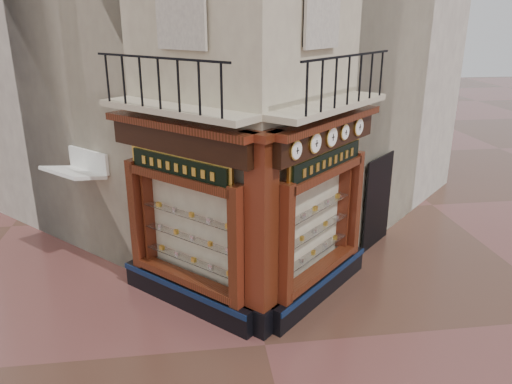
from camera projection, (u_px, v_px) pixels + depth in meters
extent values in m
plane|color=#4F3025|center=(265.00, 345.00, 9.35)|extent=(80.00, 80.00, 0.00)
cube|color=beige|center=(231.00, 9.00, 13.10)|extent=(11.31, 11.31, 12.00)
cube|color=beige|center=(144.00, 27.00, 15.27)|extent=(11.31, 11.31, 11.00)
cube|color=beige|center=(302.00, 27.00, 15.90)|extent=(11.31, 11.31, 11.00)
cube|color=black|center=(187.00, 295.00, 10.52)|extent=(2.72, 2.72, 0.55)
cube|color=#0B1B3B|center=(180.00, 290.00, 10.30)|extent=(2.50, 2.50, 0.12)
cube|color=#38190A|center=(237.00, 248.00, 9.22)|extent=(0.37, 0.37, 2.45)
cube|color=#38190A|center=(138.00, 214.00, 10.82)|extent=(0.37, 0.37, 2.45)
cube|color=beige|center=(195.00, 226.00, 10.27)|extent=(1.80, 1.80, 2.10)
cube|color=black|center=(180.00, 141.00, 9.42)|extent=(2.69, 2.69, 0.50)
cube|color=#38190A|center=(176.00, 125.00, 9.27)|extent=(2.86, 2.86, 0.14)
cube|color=black|center=(319.00, 285.00, 10.88)|extent=(2.72, 2.72, 0.55)
cube|color=#0B1B3B|center=(327.00, 279.00, 10.70)|extent=(2.50, 2.50, 0.12)
cube|color=#38190A|center=(285.00, 245.00, 9.33)|extent=(0.37, 0.37, 2.45)
cube|color=#38190A|center=(353.00, 203.00, 11.43)|extent=(0.37, 0.37, 2.45)
cube|color=beige|center=(309.00, 220.00, 10.58)|extent=(1.80, 1.80, 2.10)
cube|color=black|center=(326.00, 136.00, 9.78)|extent=(2.69, 2.69, 0.50)
cube|color=#38190A|center=(330.00, 121.00, 9.64)|extent=(2.86, 2.86, 0.14)
cube|color=black|center=(261.00, 317.00, 9.73)|extent=(0.78, 0.78, 0.55)
cube|color=#38190A|center=(262.00, 227.00, 9.09)|extent=(0.64, 0.64, 3.50)
cube|color=#38190A|center=(262.00, 135.00, 8.52)|extent=(0.85, 0.85, 0.14)
cube|color=beige|center=(174.00, 110.00, 9.16)|extent=(2.97, 2.97, 0.12)
cube|color=black|center=(157.00, 58.00, 8.59)|extent=(2.36, 2.36, 0.04)
cube|color=beige|center=(331.00, 106.00, 9.53)|extent=(2.97, 2.97, 0.12)
cube|color=black|center=(350.00, 56.00, 9.03)|extent=(2.36, 2.36, 0.04)
cylinder|color=gold|center=(296.00, 150.00, 8.69)|extent=(0.28, 0.28, 0.35)
cylinder|color=white|center=(297.00, 150.00, 8.67)|extent=(0.23, 0.23, 0.30)
cube|color=black|center=(298.00, 151.00, 8.66)|extent=(0.02, 0.02, 0.12)
cube|color=black|center=(298.00, 151.00, 8.66)|extent=(0.07, 0.07, 0.01)
cylinder|color=gold|center=(315.00, 143.00, 9.17)|extent=(0.32, 0.32, 0.40)
cylinder|color=white|center=(316.00, 143.00, 9.16)|extent=(0.26, 0.26, 0.34)
cube|color=black|center=(317.00, 143.00, 9.15)|extent=(0.02, 0.02, 0.13)
cube|color=black|center=(317.00, 143.00, 9.15)|extent=(0.08, 0.08, 0.01)
cylinder|color=gold|center=(331.00, 137.00, 9.64)|extent=(0.33, 0.33, 0.41)
cylinder|color=white|center=(333.00, 137.00, 9.62)|extent=(0.26, 0.26, 0.35)
cube|color=black|center=(333.00, 137.00, 9.61)|extent=(0.02, 0.02, 0.14)
cube|color=black|center=(333.00, 137.00, 9.61)|extent=(0.08, 0.08, 0.01)
cylinder|color=gold|center=(344.00, 132.00, 10.04)|extent=(0.27, 0.27, 0.33)
cylinder|color=white|center=(346.00, 132.00, 10.02)|extent=(0.22, 0.22, 0.29)
cube|color=black|center=(346.00, 132.00, 10.01)|extent=(0.02, 0.02, 0.11)
cube|color=black|center=(346.00, 132.00, 10.01)|extent=(0.07, 0.07, 0.01)
cylinder|color=gold|center=(358.00, 127.00, 10.50)|extent=(0.31, 0.31, 0.39)
cylinder|color=white|center=(360.00, 127.00, 10.49)|extent=(0.25, 0.25, 0.33)
cube|color=black|center=(360.00, 127.00, 10.48)|extent=(0.02, 0.02, 0.13)
cube|color=black|center=(360.00, 127.00, 10.48)|extent=(0.08, 0.08, 0.01)
cube|color=gold|center=(179.00, 167.00, 9.56)|extent=(1.94, 1.94, 0.52)
cube|color=black|center=(178.00, 167.00, 9.53)|extent=(1.81, 1.81, 0.39)
cube|color=gold|center=(326.00, 161.00, 9.93)|extent=(1.98, 1.98, 0.53)
cube|color=black|center=(328.00, 161.00, 9.90)|extent=(1.85, 1.85, 0.40)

